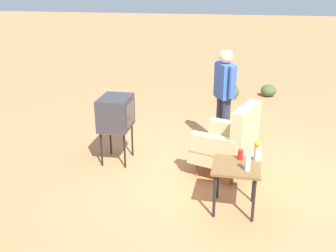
% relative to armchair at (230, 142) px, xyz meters
% --- Properties ---
extents(ground_plane, '(60.00, 60.00, 0.00)m').
position_rel_armchair_xyz_m(ground_plane, '(-0.20, -0.13, -0.50)').
color(ground_plane, '#C17A4C').
extents(armchair, '(0.97, 0.98, 1.06)m').
position_rel_armchair_xyz_m(armchair, '(0.00, 0.00, 0.00)').
color(armchair, brown).
rests_on(armchair, ground).
extents(side_table, '(0.56, 0.56, 0.59)m').
position_rel_armchair_xyz_m(side_table, '(0.92, 0.13, 0.01)').
color(side_table, black).
rests_on(side_table, ground).
extents(tv_on_stand, '(0.62, 0.47, 1.03)m').
position_rel_armchair_xyz_m(tv_on_stand, '(-0.10, -1.71, 0.28)').
color(tv_on_stand, black).
rests_on(tv_on_stand, ground).
extents(person_standing, '(0.50, 0.37, 1.64)m').
position_rel_armchair_xyz_m(person_standing, '(-1.00, -0.17, 0.44)').
color(person_standing, '#2D3347').
rests_on(person_standing, ground).
extents(bottle_short_clear, '(0.06, 0.06, 0.20)m').
position_rel_armchair_xyz_m(bottle_short_clear, '(1.03, 0.26, 0.19)').
color(bottle_short_clear, silver).
rests_on(bottle_short_clear, side_table).
extents(soda_can_red, '(0.07, 0.07, 0.12)m').
position_rel_armchair_xyz_m(soda_can_red, '(0.74, 0.17, 0.16)').
color(soda_can_red, red).
rests_on(soda_can_red, side_table).
extents(flower_vase, '(0.15, 0.10, 0.27)m').
position_rel_armchair_xyz_m(flower_vase, '(0.72, 0.37, 0.24)').
color(flower_vase, silver).
rests_on(flower_vase, side_table).
extents(shrub_near, '(0.48, 0.48, 0.37)m').
position_rel_armchair_xyz_m(shrub_near, '(-3.89, -0.23, -0.31)').
color(shrub_near, '#475B33').
rests_on(shrub_near, ground).
extents(shrub_mid, '(0.38, 0.38, 0.29)m').
position_rel_armchair_xyz_m(shrub_mid, '(-4.33, 0.70, -0.35)').
color(shrub_mid, '#475B33').
rests_on(shrub_mid, ground).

